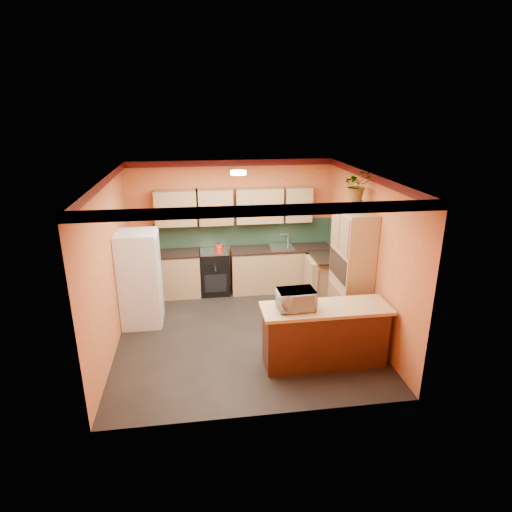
# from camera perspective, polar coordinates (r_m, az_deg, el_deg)

# --- Properties ---
(room_shell) EXTENTS (4.24, 4.24, 2.72)m
(room_shell) POSITION_cam_1_polar(r_m,az_deg,el_deg) (6.99, -1.86, 6.03)
(room_shell) COLOR black
(room_shell) RESTS_ON ground
(base_cabinets_back) EXTENTS (3.65, 0.60, 0.88)m
(base_cabinets_back) POSITION_cam_1_polar(r_m,az_deg,el_deg) (8.95, -1.54, -2.01)
(base_cabinets_back) COLOR tan
(base_cabinets_back) RESTS_ON ground
(countertop_back) EXTENTS (3.65, 0.62, 0.04)m
(countertop_back) POSITION_cam_1_polar(r_m,az_deg,el_deg) (8.79, -1.56, 0.78)
(countertop_back) COLOR black
(countertop_back) RESTS_ON base_cabinets_back
(stove) EXTENTS (0.58, 0.58, 0.91)m
(stove) POSITION_cam_1_polar(r_m,az_deg,el_deg) (8.90, -5.54, -2.12)
(stove) COLOR black
(stove) RESTS_ON ground
(kettle) EXTENTS (0.22, 0.22, 0.18)m
(kettle) POSITION_cam_1_polar(r_m,az_deg,el_deg) (8.67, -4.98, 1.15)
(kettle) COLOR #B51B0C
(kettle) RESTS_ON stove
(sink) EXTENTS (0.48, 0.40, 0.03)m
(sink) POSITION_cam_1_polar(r_m,az_deg,el_deg) (8.90, 3.40, 1.22)
(sink) COLOR silver
(sink) RESTS_ON countertop_back
(base_cabinets_right) EXTENTS (0.60, 0.80, 0.88)m
(base_cabinets_right) POSITION_cam_1_polar(r_m,az_deg,el_deg) (8.64, 9.45, -3.08)
(base_cabinets_right) COLOR tan
(base_cabinets_right) RESTS_ON ground
(countertop_right) EXTENTS (0.62, 0.80, 0.04)m
(countertop_right) POSITION_cam_1_polar(r_m,az_deg,el_deg) (8.48, 9.62, -0.21)
(countertop_right) COLOR black
(countertop_right) RESTS_ON base_cabinets_right
(fridge) EXTENTS (0.68, 0.66, 1.70)m
(fridge) POSITION_cam_1_polar(r_m,az_deg,el_deg) (7.73, -15.23, -2.98)
(fridge) COLOR white
(fridge) RESTS_ON ground
(pantry) EXTENTS (0.48, 0.90, 2.10)m
(pantry) POSITION_cam_1_polar(r_m,az_deg,el_deg) (7.46, 12.59, -1.93)
(pantry) COLOR tan
(pantry) RESTS_ON ground
(fern_pot) EXTENTS (0.22, 0.22, 0.16)m
(fern_pot) POSITION_cam_1_polar(r_m,az_deg,el_deg) (7.18, 13.10, 6.65)
(fern_pot) COLOR #964624
(fern_pot) RESTS_ON pantry
(fern) EXTENTS (0.47, 0.42, 0.49)m
(fern) POSITION_cam_1_polar(r_m,az_deg,el_deg) (7.12, 13.30, 9.19)
(fern) COLOR tan
(fern) RESTS_ON fern_pot
(breakfast_bar) EXTENTS (1.80, 0.55, 0.88)m
(breakfast_bar) POSITION_cam_1_polar(r_m,az_deg,el_deg) (6.59, 9.09, -10.53)
(breakfast_bar) COLOR #502112
(breakfast_bar) RESTS_ON ground
(bar_top) EXTENTS (1.90, 0.65, 0.05)m
(bar_top) POSITION_cam_1_polar(r_m,az_deg,el_deg) (6.38, 9.31, -6.90)
(bar_top) COLOR tan
(bar_top) RESTS_ON breakfast_bar
(microwave) EXTENTS (0.55, 0.39, 0.29)m
(microwave) POSITION_cam_1_polar(r_m,az_deg,el_deg) (6.19, 5.35, -5.80)
(microwave) COLOR white
(microwave) RESTS_ON bar_top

